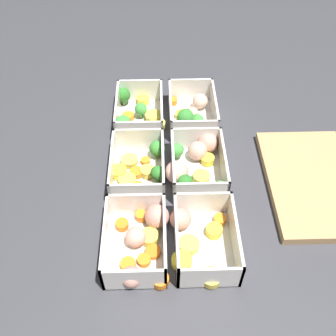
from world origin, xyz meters
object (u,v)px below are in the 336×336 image
object	(u,v)px
container_near_right	(141,240)
container_far_right	(200,239)
container_near_center	(141,170)
container_far_left	(192,112)
container_near_left	(138,112)
container_far_center	(196,164)

from	to	relation	value
container_near_right	container_far_right	size ratio (longest dim) A/B	1.02
container_near_right	container_far_right	xyz separation A→B (m)	(-0.00, 0.11, -0.00)
container_near_center	container_far_left	world-z (taller)	same
container_near_left	container_far_center	size ratio (longest dim) A/B	0.95
container_near_right	container_far_center	xyz separation A→B (m)	(-0.18, 0.11, 0.00)
container_near_left	container_near_right	bearing A→B (deg)	2.24
container_far_left	container_near_right	bearing A→B (deg)	-18.35
container_near_left	container_far_center	world-z (taller)	same
container_far_center	container_near_right	bearing A→B (deg)	-31.70
container_near_left	container_far_left	world-z (taller)	same
container_near_center	container_far_left	distance (m)	0.21
container_far_left	container_far_center	size ratio (longest dim) A/B	0.92
container_far_left	container_near_left	bearing A→B (deg)	-91.87
container_near_left	container_near_right	xyz separation A→B (m)	(0.35, 0.01, -0.00)
container_far_left	container_far_right	bearing A→B (deg)	-1.46
container_near_center	container_far_right	distance (m)	0.20
container_far_left	container_far_center	world-z (taller)	same
container_near_center	container_far_right	bearing A→B (deg)	33.02
container_near_left	container_far_center	xyz separation A→B (m)	(0.17, 0.12, 0.00)
container_near_right	container_near_center	bearing A→B (deg)	-178.88
container_near_left	container_near_center	size ratio (longest dim) A/B	1.01
container_near_center	container_far_center	world-z (taller)	same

